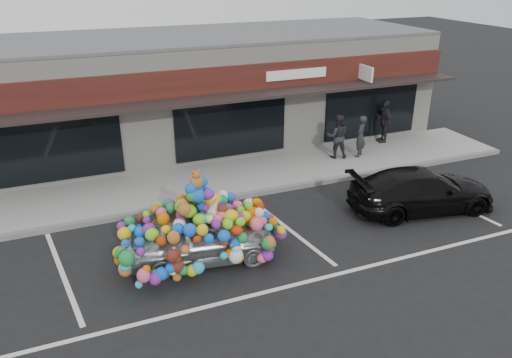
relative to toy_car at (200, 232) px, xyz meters
name	(u,v)px	position (x,y,z in m)	size (l,w,h in m)	color
ground	(193,252)	(-0.10, 0.42, -0.79)	(90.00, 90.00, 0.00)	black
shop_building	(132,95)	(-0.10, 8.86, 1.37)	(24.00, 7.20, 4.31)	beige
sidewalk	(160,189)	(-0.10, 4.42, -0.72)	(26.00, 3.00, 0.15)	gray
kerb	(171,208)	(-0.10, 2.92, -0.72)	(26.00, 0.18, 0.16)	slate
parking_stripe_left	(63,274)	(-3.30, 0.62, -0.79)	(0.12, 4.40, 0.01)	silver
parking_stripe_mid	(287,228)	(2.70, 0.62, -0.79)	(0.12, 4.40, 0.01)	silver
parking_stripe_right	(440,197)	(8.10, 0.62, -0.79)	(0.12, 4.40, 0.01)	silver
lane_line	(302,283)	(1.90, -1.88, -0.79)	(14.00, 0.12, 0.01)	silver
toy_car	(200,232)	(0.00, 0.00, 0.00)	(2.75, 4.23, 2.34)	#AAAFB5
black_sedan	(422,190)	(6.91, 0.16, -0.15)	(4.41, 1.79, 1.28)	black
pedestrian_a	(360,136)	(7.45, 4.38, 0.14)	(0.57, 0.38, 1.57)	black
pedestrian_b	(337,136)	(6.59, 4.60, 0.18)	(0.80, 0.63, 1.66)	black
pedestrian_c	(384,121)	(9.24, 5.42, 0.22)	(0.42, 1.01, 1.73)	#252328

